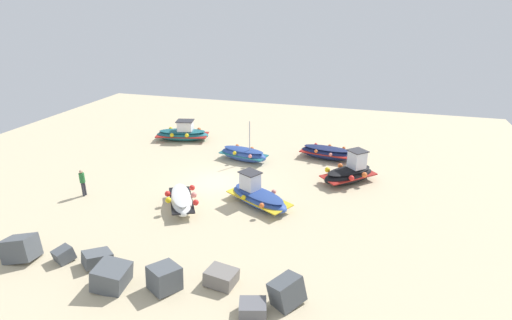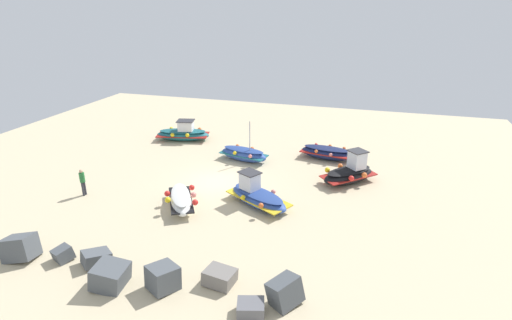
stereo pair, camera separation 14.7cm
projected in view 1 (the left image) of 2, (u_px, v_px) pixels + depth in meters
ground_plane at (216, 182)px, 26.52m from camera, size 45.25×45.25×0.00m
fishing_boat_0 at (181, 200)px, 23.10m from camera, size 2.87×3.72×0.99m
fishing_boat_1 at (350, 173)px, 26.35m from camera, size 3.78×3.76×2.15m
fishing_boat_2 at (183, 134)px, 34.49m from camera, size 4.77×2.73×1.75m
fishing_boat_3 at (244, 154)px, 29.98m from camera, size 3.92×2.11×3.14m
fishing_boat_4 at (326, 152)px, 30.39m from camera, size 4.16×2.30×0.99m
fishing_boat_5 at (258, 196)px, 23.43m from camera, size 4.43×3.42×1.88m
person_walking at (82, 181)px, 24.36m from camera, size 0.32×0.32×1.70m
breakwater_rocks at (128, 270)px, 17.07m from camera, size 15.39×2.77×1.47m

